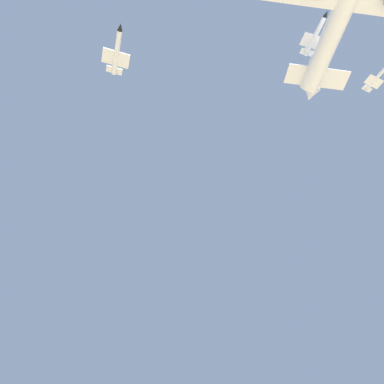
# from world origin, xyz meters

# --- Properties ---
(chase_jet_lead) EXTENTS (12.37, 13.27, 4.00)m
(chase_jet_lead) POSITION_xyz_m (21.91, 40.16, 102.01)
(chase_jet_lead) COLOR silver
(chase_jet_right_wing) EXTENTS (12.67, 13.00, 4.00)m
(chase_jet_right_wing) POSITION_xyz_m (-13.96, 93.88, 123.16)
(chase_jet_right_wing) COLOR silver
(chase_jet_high_escort) EXTENTS (11.16, 14.11, 4.00)m
(chase_jet_high_escort) POSITION_xyz_m (-57.94, 115.27, 147.00)
(chase_jet_high_escort) COLOR silver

